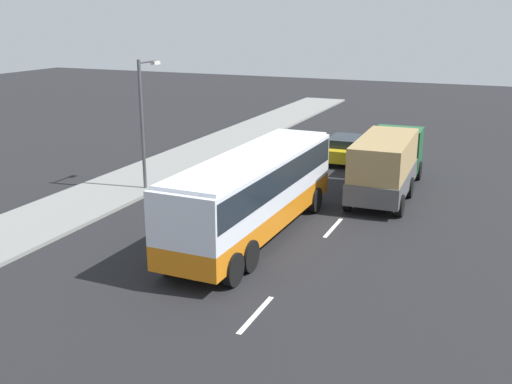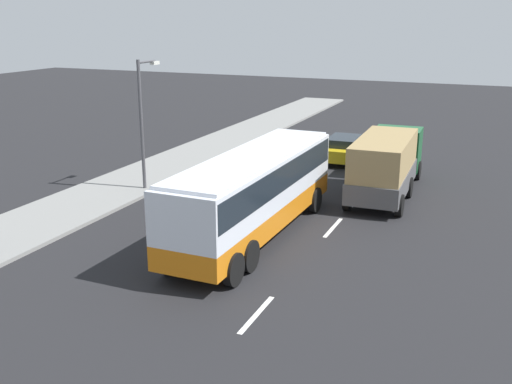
# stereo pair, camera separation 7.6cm
# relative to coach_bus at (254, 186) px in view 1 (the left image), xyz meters

# --- Properties ---
(ground_plane) EXTENTS (120.00, 120.00, 0.00)m
(ground_plane) POSITION_rel_coach_bus_xyz_m (-1.73, 0.20, -2.03)
(ground_plane) COLOR black
(sidewalk_curb) EXTENTS (80.00, 4.00, 0.15)m
(sidewalk_curb) POSITION_rel_coach_bus_xyz_m (-1.73, 8.76, -1.96)
(sidewalk_curb) COLOR gray
(sidewalk_curb) RESTS_ON ground_plane
(lane_centreline) EXTENTS (25.97, 0.16, 0.01)m
(lane_centreline) POSITION_rel_coach_bus_xyz_m (-5.35, -2.52, -2.03)
(lane_centreline) COLOR white
(lane_centreline) RESTS_ON ground_plane
(coach_bus) EXTENTS (10.88, 2.76, 3.27)m
(coach_bus) POSITION_rel_coach_bus_xyz_m (0.00, 0.00, 0.00)
(coach_bus) COLOR orange
(coach_bus) RESTS_ON ground_plane
(cargo_truck) EXTENTS (8.25, 2.75, 2.91)m
(cargo_truck) POSITION_rel_coach_bus_xyz_m (7.73, -3.49, -0.43)
(cargo_truck) COLOR #19592D
(cargo_truck) RESTS_ON ground_plane
(car_yellow_taxi) EXTENTS (4.64, 2.05, 1.46)m
(car_yellow_taxi) POSITION_rel_coach_bus_xyz_m (13.58, 0.09, -1.25)
(car_yellow_taxi) COLOR gold
(car_yellow_taxi) RESTS_ON ground_plane
(street_lamp) EXTENTS (1.73, 0.24, 6.12)m
(street_lamp) POSITION_rel_coach_bus_xyz_m (3.90, 7.39, 1.67)
(street_lamp) COLOR #47474C
(street_lamp) RESTS_ON sidewalk_curb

